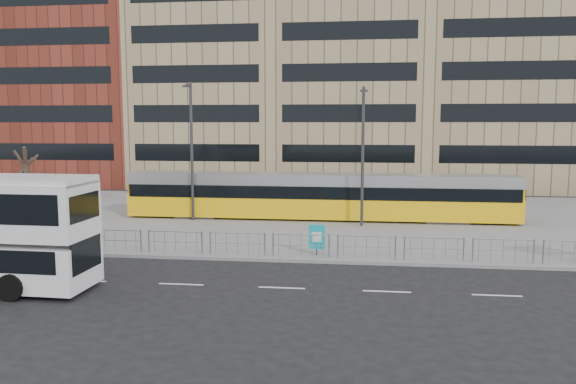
# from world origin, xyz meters

# --- Properties ---
(ground) EXTENTS (120.00, 120.00, 0.00)m
(ground) POSITION_xyz_m (0.00, 0.00, 0.00)
(ground) COLOR black
(ground) RESTS_ON ground
(plaza) EXTENTS (64.00, 24.00, 0.15)m
(plaza) POSITION_xyz_m (0.00, 12.00, 0.07)
(plaza) COLOR slate
(plaza) RESTS_ON ground
(kerb) EXTENTS (64.00, 0.25, 0.17)m
(kerb) POSITION_xyz_m (0.00, 0.05, 0.07)
(kerb) COLOR gray
(kerb) RESTS_ON ground
(building_row) EXTENTS (70.40, 18.40, 31.20)m
(building_row) POSITION_xyz_m (1.55, 34.27, 12.91)
(building_row) COLOR maroon
(building_row) RESTS_ON ground
(pedestrian_barrier) EXTENTS (32.07, 0.07, 1.10)m
(pedestrian_barrier) POSITION_xyz_m (2.00, 0.50, 0.98)
(pedestrian_barrier) COLOR #94979C
(pedestrian_barrier) RESTS_ON plaza
(road_markings) EXTENTS (62.00, 0.12, 0.01)m
(road_markings) POSITION_xyz_m (1.00, -4.00, 0.01)
(road_markings) COLOR white
(road_markings) RESTS_ON ground
(tram) EXTENTS (24.91, 2.46, 2.93)m
(tram) POSITION_xyz_m (2.43, 11.02, 1.62)
(tram) COLOR yellow
(tram) RESTS_ON plaza
(ad_panel) EXTENTS (0.77, 0.15, 1.43)m
(ad_panel) POSITION_xyz_m (3.00, 0.99, 0.99)
(ad_panel) COLOR #2D2D30
(ad_panel) RESTS_ON plaza
(pedestrian) EXTENTS (0.68, 0.82, 1.94)m
(pedestrian) POSITION_xyz_m (-9.10, 3.34, 1.12)
(pedestrian) COLOR black
(pedestrian) RESTS_ON plaza
(traffic_light_west) EXTENTS (0.23, 0.25, 3.10)m
(traffic_light_west) POSITION_xyz_m (-10.91, 1.51, 2.12)
(traffic_light_west) COLOR #2D2D30
(traffic_light_west) RESTS_ON plaza
(lamp_post_west) EXTENTS (0.45, 1.04, 8.69)m
(lamp_post_west) POSITION_xyz_m (-5.55, 9.59, 4.87)
(lamp_post_west) COLOR #2D2D30
(lamp_post_west) RESTS_ON plaza
(lamp_post_east) EXTENTS (0.45, 1.04, 8.30)m
(lamp_post_east) POSITION_xyz_m (5.16, 8.87, 4.68)
(lamp_post_east) COLOR #2D2D30
(lamp_post_east) RESTS_ON plaza
(bare_tree) EXTENTS (3.86, 3.86, 6.68)m
(bare_tree) POSITION_xyz_m (-14.62, 6.13, 5.05)
(bare_tree) COLOR #30211A
(bare_tree) RESTS_ON plaza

